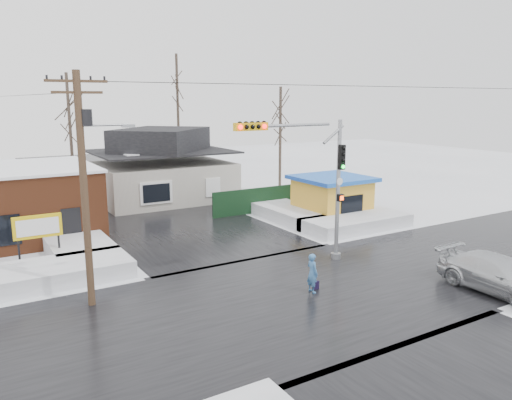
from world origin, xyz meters
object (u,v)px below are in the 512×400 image
marquee_sign (38,228)px  car (499,275)px  kiosk (332,197)px  traffic_signal (314,173)px  pedestrian (312,273)px  utility_pole (85,177)px

marquee_sign → car: bearing=-40.3°
car → kiosk: bearing=77.8°
traffic_signal → pedestrian: (-2.22, -2.93, -3.70)m
marquee_sign → kiosk: kiosk is taller
traffic_signal → marquee_sign: 13.42m
marquee_sign → utility_pole: bearing=-79.9°
kiosk → car: bearing=-100.6°
traffic_signal → kiosk: size_ratio=1.52×
traffic_signal → marquee_sign: bearing=150.3°
utility_pole → marquee_sign: bearing=100.1°
utility_pole → kiosk: size_ratio=1.96×
car → traffic_signal: bearing=121.0°
traffic_signal → kiosk: (7.07, 7.03, -3.08)m
pedestrian → car: (6.67, -4.03, -0.08)m
marquee_sign → pedestrian: bearing=-45.8°
kiosk → pedestrian: bearing=-133.0°
traffic_signal → marquee_sign: size_ratio=2.75×
marquee_sign → kiosk: size_ratio=0.55×
traffic_signal → marquee_sign: traffic_signal is taller
marquee_sign → car: (15.88, -13.48, -1.17)m
pedestrian → traffic_signal: bearing=-36.1°
kiosk → pedestrian: (-9.29, -9.96, -0.63)m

